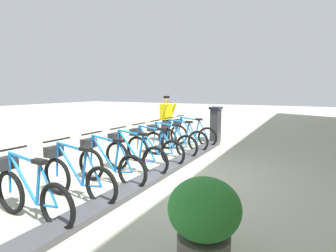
{
  "coord_description": "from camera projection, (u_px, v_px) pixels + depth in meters",
  "views": [
    {
      "loc": [
        -2.78,
        4.97,
        1.85
      ],
      "look_at": [
        0.5,
        -1.29,
        0.9
      ],
      "focal_mm": 28.21,
      "sensor_mm": 36.0,
      "label": 1
    }
  ],
  "objects": [
    {
      "name": "bike_docked_1",
      "position": [
        180.0,
        137.0,
        8.16
      ],
      "size": [
        1.72,
        0.54,
        1.02
      ],
      "color": "black",
      "rests_on": "ground"
    },
    {
      "name": "bike_docked_5",
      "position": [
        108.0,
        163.0,
        5.2
      ],
      "size": [
        1.72,
        0.54,
        1.02
      ],
      "color": "black",
      "rests_on": "ground"
    },
    {
      "name": "payment_kiosk",
      "position": [
        215.0,
        124.0,
        9.4
      ],
      "size": [
        0.36,
        0.52,
        1.28
      ],
      "color": "#38383D",
      "rests_on": "ground"
    },
    {
      "name": "worker_near_rack",
      "position": [
        166.0,
        117.0,
        9.48
      ],
      "size": [
        0.55,
        0.68,
        1.66
      ],
      "color": "white",
      "rests_on": "ground"
    },
    {
      "name": "bike_docked_3",
      "position": [
        152.0,
        147.0,
        6.68
      ],
      "size": [
        1.72,
        0.54,
        1.02
      ],
      "color": "black",
      "rests_on": "ground"
    },
    {
      "name": "planter_bush",
      "position": [
        204.0,
        218.0,
        2.72
      ],
      "size": [
        0.76,
        0.76,
        0.97
      ],
      "color": "#59544C",
      "rests_on": "ground"
    },
    {
      "name": "bike_docked_0",
      "position": [
        191.0,
        133.0,
        8.9
      ],
      "size": [
        1.72,
        0.54,
        1.02
      ],
      "color": "black",
      "rests_on": "ground"
    },
    {
      "name": "dock_rail_base",
      "position": [
        161.0,
        172.0,
        5.88
      ],
      "size": [
        0.44,
        7.54,
        0.1
      ],
      "primitive_type": "cube",
      "color": "#47474C",
      "rests_on": "ground"
    },
    {
      "name": "ground_plane",
      "position": [
        161.0,
        174.0,
        5.89
      ],
      "size": [
        60.0,
        60.0,
        0.0
      ],
      "primitive_type": "plane",
      "color": "#AFB299"
    },
    {
      "name": "bike_docked_7",
      "position": [
        28.0,
        192.0,
        3.73
      ],
      "size": [
        1.72,
        0.54,
        1.02
      ],
      "color": "black",
      "rests_on": "ground"
    },
    {
      "name": "bike_docked_4",
      "position": [
        133.0,
        154.0,
        5.94
      ],
      "size": [
        1.72,
        0.54,
        1.02
      ],
      "color": "black",
      "rests_on": "ground"
    },
    {
      "name": "bike_docked_6",
      "position": [
        75.0,
        175.0,
        4.46
      ],
      "size": [
        1.72,
        0.54,
        1.02
      ],
      "color": "black",
      "rests_on": "ground"
    },
    {
      "name": "bike_docked_2",
      "position": [
        167.0,
        141.0,
        7.42
      ],
      "size": [
        1.72,
        0.54,
        1.02
      ],
      "color": "black",
      "rests_on": "ground"
    }
  ]
}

